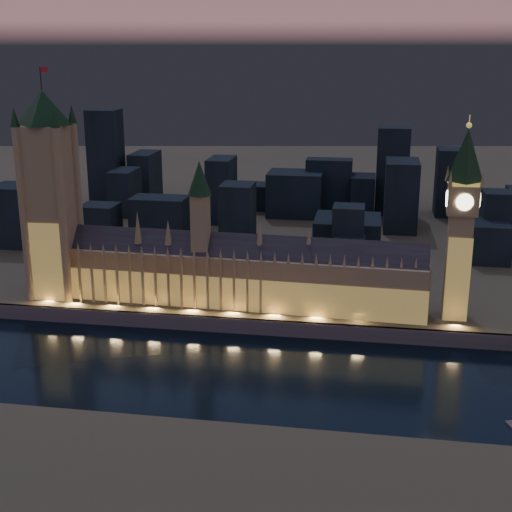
# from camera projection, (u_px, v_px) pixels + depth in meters

# --- Properties ---
(ground_plane) EXTENTS (2000.00, 2000.00, 0.00)m
(ground_plane) POSITION_uv_depth(u_px,v_px,m) (226.00, 367.00, 331.29)
(ground_plane) COLOR black
(ground_plane) RESTS_ON ground
(north_bank) EXTENTS (2000.00, 960.00, 8.00)m
(north_bank) POSITION_uv_depth(u_px,v_px,m) (317.00, 171.00, 822.18)
(north_bank) COLOR #3E3E2E
(north_bank) RESTS_ON ground
(embankment_wall) EXTENTS (2000.00, 2.50, 8.00)m
(embankment_wall) POSITION_uv_depth(u_px,v_px,m) (242.00, 326.00, 368.95)
(embankment_wall) COLOR #53404B
(embankment_wall) RESTS_ON ground
(palace_of_westminster) EXTENTS (202.00, 29.31, 78.00)m
(palace_of_westminster) POSITION_uv_depth(u_px,v_px,m) (236.00, 272.00, 383.31)
(palace_of_westminster) COLOR #94805C
(palace_of_westminster) RESTS_ON north_bank
(victoria_tower) EXTENTS (31.68, 31.68, 125.09)m
(victoria_tower) POSITION_uv_depth(u_px,v_px,m) (50.00, 186.00, 387.08)
(victoria_tower) COLOR #94805C
(victoria_tower) RESTS_ON north_bank
(elizabeth_tower) EXTENTS (18.00, 18.00, 103.65)m
(elizabeth_tower) POSITION_uv_depth(u_px,v_px,m) (462.00, 208.00, 354.45)
(elizabeth_tower) COLOR #94805C
(elizabeth_tower) RESTS_ON north_bank
(city_backdrop) EXTENTS (475.94, 215.63, 82.49)m
(city_backdrop) POSITION_uv_depth(u_px,v_px,m) (333.00, 197.00, 551.52)
(city_backdrop) COLOR black
(city_backdrop) RESTS_ON north_bank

